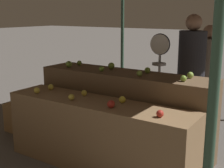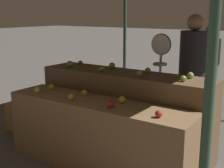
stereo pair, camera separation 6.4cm
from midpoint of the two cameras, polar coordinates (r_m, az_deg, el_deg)
The scene contains 22 objects.
ground_plane at distance 3.89m, azimuth -2.24°, elevation -14.86°, with size 60.00×60.00×0.00m, color #59544F.
display_counter_front at distance 3.72m, azimuth -2.29°, elevation -9.27°, with size 2.35×0.55×0.82m, color olive.
display_counter_back at distance 4.14m, azimuth 2.69°, elevation -5.11°, with size 2.35×0.55×1.06m, color brown.
apple_front_0 at distance 4.04m, azimuth -13.05°, elevation -1.10°, with size 0.08×0.08×0.08m, color gold.
apple_front_1 at distance 3.66m, azimuth -6.97°, elevation -2.35°, with size 0.07×0.07×0.07m, color gold.
apple_front_2 at distance 3.33m, azimuth 0.23°, elevation -3.70°, with size 0.09×0.09×0.09m, color #AD281E.
apple_front_3 at distance 3.07m, azimuth 9.12°, elevation -5.43°, with size 0.07×0.07×0.07m, color #B72D23.
apple_front_4 at distance 4.19m, azimuth -10.59°, elevation -0.49°, with size 0.08×0.08×0.08m, color gold.
apple_front_5 at distance 3.82m, azimuth -4.64°, elevation -1.63°, with size 0.07×0.07×0.07m, color gold.
apple_front_6 at distance 3.51m, azimuth 2.33°, elevation -2.87°, with size 0.08×0.08×0.08m, color gold.
apple_back_0 at distance 4.42m, azimuth -7.31°, elevation 3.65°, with size 0.09×0.09×0.09m, color #84AD3D.
apple_back_1 at distance 4.06m, azimuth -1.39°, elevation 2.80°, with size 0.07×0.07×0.07m, color #7AA338.
apple_back_2 at distance 3.76m, azimuth 5.53°, elevation 1.93°, with size 0.07×0.07×0.07m, color #8EB247.
apple_back_3 at distance 3.55m, azimuth 13.40°, elevation 0.96°, with size 0.07×0.07×0.07m, color #84AD3D.
apple_back_4 at distance 4.56m, azimuth -5.40°, elevation 3.87°, with size 0.07×0.07×0.07m, color #7AA338.
apple_back_5 at distance 4.24m, azimuth 0.43°, elevation 3.36°, with size 0.09×0.09×0.09m, color #7AA338.
apple_back_6 at distance 3.96m, azimuth 7.03°, elevation 2.49°, with size 0.08×0.08×0.08m, color #7AA338.
apple_back_7 at distance 3.74m, azimuth 14.61°, elevation 1.54°, with size 0.08×0.08×0.08m, color #8EB247.
produce_scale at distance 4.50m, azimuth 9.23°, elevation 3.92°, with size 0.30×0.20×1.53m.
person_vendor_at_scale at distance 4.70m, azimuth 14.90°, elevation 2.94°, with size 0.45×0.45×1.80m.
person_customer_left at distance 5.27m, azimuth 17.71°, elevation 2.91°, with size 0.40×0.40×1.62m.
wooden_crate_side at distance 5.12m, azimuth -15.18°, elevation -5.67°, with size 0.44×0.44×0.44m, color #9E7547.
Camera 2 is at (2.10, -2.73, 1.81)m, focal length 50.00 mm.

